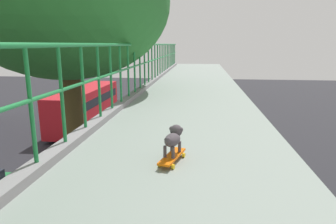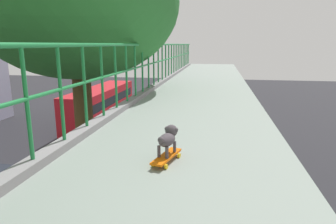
{
  "view_description": "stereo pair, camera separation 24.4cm",
  "coord_description": "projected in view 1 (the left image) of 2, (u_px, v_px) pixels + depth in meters",
  "views": [
    {
      "loc": [
        1.41,
        -2.35,
        7.08
      ],
      "look_at": [
        0.95,
        1.81,
        6.12
      ],
      "focal_mm": 31.69,
      "sensor_mm": 36.0,
      "label": 1
    },
    {
      "loc": [
        1.65,
        -2.32,
        7.08
      ],
      "look_at": [
        0.95,
        1.81,
        6.12
      ],
      "focal_mm": 31.69,
      "sensor_mm": 36.0,
      "label": 2
    }
  ],
  "objects": [
    {
      "name": "car_silver_fifth",
      "position": [
        81.0,
        170.0,
        15.44
      ],
      "size": [
        1.72,
        3.84,
        1.46
      ],
      "color": "#AEB3B6",
      "rests_on": "ground"
    },
    {
      "name": "city_bus",
      "position": [
        86.0,
        105.0,
        26.15
      ],
      "size": [
        2.63,
        11.14,
        3.29
      ],
      "color": "red",
      "rests_on": "ground"
    },
    {
      "name": "overpass_deck",
      "position": [
        168.0,
        217.0,
        2.65
      ],
      "size": [
        2.89,
        35.38,
        0.44
      ],
      "color": "gray",
      "rests_on": "bridge_pier"
    },
    {
      "name": "roadside_tree_mid",
      "position": [
        65.0,
        5.0,
        8.05
      ],
      "size": [
        5.71,
        5.71,
        10.3
      ],
      "color": "brown",
      "rests_on": "ground"
    },
    {
      "name": "green_railing",
      "position": [
        15.0,
        155.0,
        2.68
      ],
      "size": [
        0.2,
        33.61,
        1.3
      ],
      "color": "gray",
      "rests_on": "overpass_deck"
    },
    {
      "name": "small_dog",
      "position": [
        174.0,
        137.0,
        3.31
      ],
      "size": [
        0.23,
        0.39,
        0.31
      ],
      "color": "#494147",
      "rests_on": "toy_skateboard"
    },
    {
      "name": "toy_skateboard",
      "position": [
        172.0,
        157.0,
        3.3
      ],
      "size": [
        0.28,
        0.56,
        0.08
      ],
      "color": "#F36307",
      "rests_on": "overpass_deck"
    }
  ]
}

